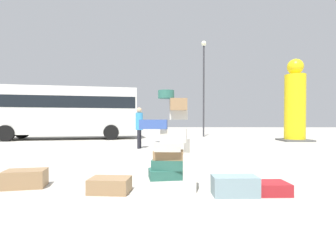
{
  "coord_description": "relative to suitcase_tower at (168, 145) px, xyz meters",
  "views": [
    {
      "loc": [
        0.42,
        -5.2,
        1.14
      ],
      "look_at": [
        0.22,
        0.89,
        1.01
      ],
      "focal_mm": 27.33,
      "sensor_mm": 36.0,
      "label": 1
    }
  ],
  "objects": [
    {
      "name": "suitcase_cream_right_side",
      "position": [
        0.34,
        1.58,
        -0.32
      ],
      "size": [
        0.35,
        0.44,
        0.67
      ],
      "primitive_type": "cube",
      "rotation": [
        0.0,
        0.0,
        -0.44
      ],
      "color": "beige",
      "rests_on": "ground"
    },
    {
      "name": "yellow_dummy_statue",
      "position": [
        6.86,
        9.64,
        1.41
      ],
      "size": [
        1.57,
        1.57,
        4.61
      ],
      "color": "yellow",
      "rests_on": "ground"
    },
    {
      "name": "suitcase_maroon_foreground_far",
      "position": [
        1.61,
        -1.0,
        -0.56
      ],
      "size": [
        0.57,
        0.46,
        0.19
      ],
      "primitive_type": "cube",
      "rotation": [
        0.0,
        0.0,
        0.06
      ],
      "color": "maroon",
      "rests_on": "ground"
    },
    {
      "name": "ground_plane",
      "position": [
        -0.26,
        0.2,
        -0.66
      ],
      "size": [
        80.0,
        80.0,
        0.0
      ],
      "primitive_type": "plane",
      "color": "#ADA89E"
    },
    {
      "name": "suitcase_tower",
      "position": [
        0.0,
        0.0,
        0.0
      ],
      "size": [
        0.93,
        0.59,
        1.73
      ],
      "color": "#26594C",
      "rests_on": "ground"
    },
    {
      "name": "suitcase_cream_left_side",
      "position": [
        0.39,
        -0.81,
        -0.36
      ],
      "size": [
        0.24,
        0.42,
        0.58
      ],
      "primitive_type": "cube",
      "rotation": [
        0.0,
        0.0,
        -0.08
      ],
      "color": "beige",
      "rests_on": "ground"
    },
    {
      "name": "parked_bus",
      "position": [
        -6.77,
        10.65,
        1.18
      ],
      "size": [
        9.07,
        4.48,
        3.15
      ],
      "rotation": [
        0.0,
        0.0,
        0.24
      ],
      "color": "silver",
      "rests_on": "ground"
    },
    {
      "name": "suitcase_brown_behind_tower",
      "position": [
        -0.89,
        -1.0,
        -0.54
      ],
      "size": [
        0.64,
        0.46,
        0.23
      ],
      "primitive_type": "cube",
      "rotation": [
        0.0,
        0.0,
        -0.04
      ],
      "color": "olive",
      "rests_on": "ground"
    },
    {
      "name": "lamp_post",
      "position": [
        2.13,
        13.47,
        3.75
      ],
      "size": [
        0.36,
        0.36,
        6.86
      ],
      "color": "#333338",
      "rests_on": "ground"
    },
    {
      "name": "person_bearded_onlooker",
      "position": [
        -1.36,
        5.47,
        0.34
      ],
      "size": [
        0.3,
        0.34,
        1.69
      ],
      "rotation": [
        0.0,
        0.0,
        -1.67
      ],
      "color": "black",
      "rests_on": "ground"
    },
    {
      "name": "suitcase_brown_white_trunk",
      "position": [
        -2.42,
        -0.74,
        -0.51
      ],
      "size": [
        0.73,
        0.57,
        0.3
      ],
      "primitive_type": "cube",
      "rotation": [
        0.0,
        0.0,
        0.25
      ],
      "color": "olive",
      "rests_on": "ground"
    },
    {
      "name": "suitcase_slate_upright_blue",
      "position": [
        1.05,
        -1.11,
        -0.51
      ],
      "size": [
        0.69,
        0.39,
        0.3
      ],
      "primitive_type": "cube",
      "rotation": [
        0.0,
        0.0,
        0.04
      ],
      "color": "gray",
      "rests_on": "ground"
    }
  ]
}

